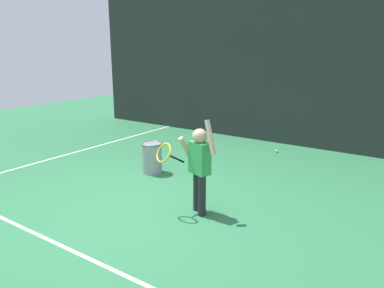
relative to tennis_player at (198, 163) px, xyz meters
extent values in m
plane|color=#2D7247|center=(-0.78, -0.40, -0.73)|extent=(20.00, 20.00, 0.00)
cube|color=white|center=(-0.78, -1.67, -0.72)|extent=(9.00, 0.05, 0.00)
cube|color=white|center=(-3.93, 0.60, -0.72)|extent=(0.05, 9.00, 0.00)
cube|color=#282D2B|center=(-0.78, 4.38, 1.13)|extent=(10.75, 0.08, 3.71)
cylinder|color=slate|center=(-6.01, 4.44, 1.20)|extent=(0.09, 0.09, 3.86)
cylinder|color=slate|center=(-3.40, 4.44, 1.20)|extent=(0.09, 0.09, 3.86)
cylinder|color=slate|center=(-0.78, 4.44, 1.20)|extent=(0.09, 0.09, 3.86)
cylinder|color=#232326|center=(-0.06, 0.07, -0.44)|extent=(0.11, 0.11, 0.58)
cylinder|color=#232326|center=(0.09, -0.04, -0.44)|extent=(0.11, 0.11, 0.58)
cube|color=green|center=(0.02, 0.01, 0.07)|extent=(0.34, 0.25, 0.44)
sphere|color=tan|center=(0.02, 0.01, 0.38)|extent=(0.20, 0.20, 0.20)
cylinder|color=tan|center=(0.21, -0.03, 0.39)|extent=(0.22, 0.13, 0.46)
cylinder|color=tan|center=(-0.19, 0.01, 0.14)|extent=(0.15, 0.30, 0.43)
cylinder|color=black|center=(-0.30, -0.08, 0.03)|extent=(0.10, 0.24, 0.15)
torus|color=yellow|center=(-0.36, -0.29, 0.16)|extent=(0.32, 0.24, 0.26)
cylinder|color=gray|center=(-1.65, 0.95, -0.45)|extent=(0.36, 0.36, 0.55)
torus|color=#595B60|center=(-1.65, 0.95, -0.18)|extent=(0.38, 0.38, 0.02)
sphere|color=#CCE033|center=(-0.28, 3.53, -0.69)|extent=(0.07, 0.07, 0.07)
camera|label=1|loc=(2.70, -4.03, 1.54)|focal=35.08mm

